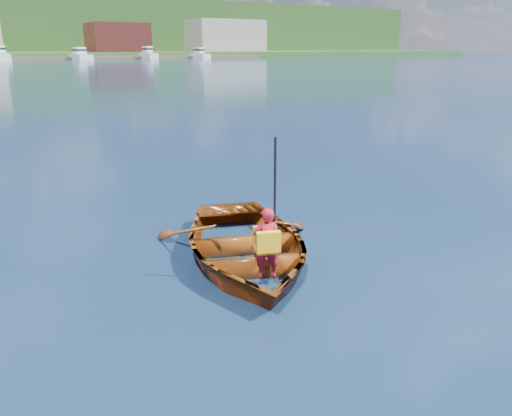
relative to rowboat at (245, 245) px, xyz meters
name	(u,v)px	position (x,y,z in m)	size (l,w,h in m)	color
ground	(274,235)	(1.01, 0.70, -0.26)	(600.00, 600.00, 0.00)	#152B43
rowboat	(245,245)	(0.00, 0.00, 0.00)	(3.96, 4.66, 0.82)	maroon
child_paddler	(267,242)	(-0.15, -0.90, 0.39)	(0.45, 0.42, 2.02)	#B0182A
dock	(0,59)	(8.77, 148.70, 0.14)	(160.00, 4.11, 0.80)	brown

